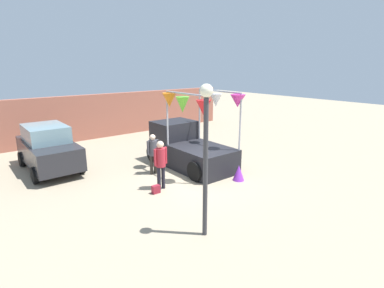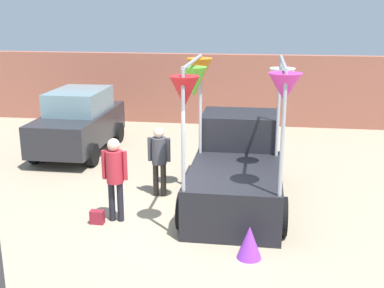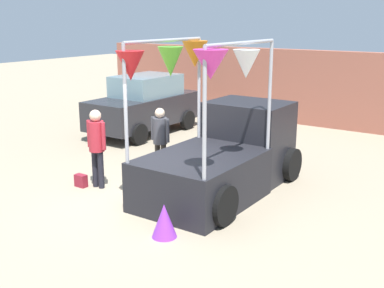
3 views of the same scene
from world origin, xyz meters
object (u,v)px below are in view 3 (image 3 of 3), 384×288
vendor_truck (226,149)px  parked_car (145,104)px  folded_kite_bundle_violet (164,221)px  person_vendor (160,135)px  handbag (81,181)px  person_customer (97,141)px

vendor_truck → parked_car: bearing=147.8°
parked_car → folded_kite_bundle_violet: 7.86m
vendor_truck → parked_car: vendor_truck is taller
vendor_truck → person_vendor: vendor_truck is taller
vendor_truck → folded_kite_bundle_violet: (0.39, -2.70, -0.61)m
vendor_truck → handbag: bearing=-147.3°
person_customer → person_vendor: bearing=68.1°
vendor_truck → person_customer: vendor_truck is taller
handbag → person_vendor: bearing=60.6°
person_vendor → handbag: bearing=-119.4°
person_vendor → handbag: (-0.95, -1.68, -0.84)m
person_customer → parked_car: bearing=118.7°
folded_kite_bundle_violet → handbag: bearing=162.8°
parked_car → person_vendor: 4.44m
vendor_truck → folded_kite_bundle_violet: bearing=-81.9°
person_customer → vendor_truck: bearing=33.1°
folded_kite_bundle_violet → person_customer: bearing=157.2°
parked_car → person_vendor: (3.13, -3.15, 0.04)m
parked_car → folded_kite_bundle_violet: (5.28, -5.79, -0.64)m
person_customer → person_vendor: size_ratio=1.08×
vendor_truck → folded_kite_bundle_violet: vendor_truck is taller
parked_car → person_vendor: size_ratio=2.45×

